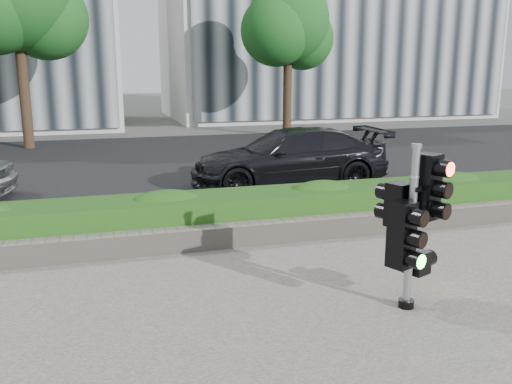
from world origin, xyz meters
TOP-DOWN VIEW (x-y plane):
  - ground at (0.00, 0.00)m, footprint 120.00×120.00m
  - road at (0.00, 10.00)m, footprint 60.00×13.00m
  - curb at (0.00, 3.15)m, footprint 60.00×0.25m
  - stone_wall at (0.00, 1.90)m, footprint 12.00×0.32m
  - hedge at (0.00, 2.55)m, footprint 12.00×1.00m
  - building_right at (11.00, 25.00)m, footprint 18.00×10.00m
  - tree_right at (5.48, 15.55)m, footprint 4.10×3.58m
  - traffic_signal at (1.13, -0.83)m, footprint 0.70×0.62m
  - car_dark at (2.12, 5.92)m, footprint 4.69×1.91m

SIDE VIEW (x-z plane):
  - ground at x=0.00m, z-range 0.00..0.00m
  - road at x=0.00m, z-range 0.00..0.02m
  - curb at x=0.00m, z-range 0.00..0.12m
  - stone_wall at x=0.00m, z-range 0.03..0.37m
  - hedge at x=0.00m, z-range 0.03..0.71m
  - car_dark at x=2.12m, z-range 0.02..1.38m
  - traffic_signal at x=1.13m, z-range 0.13..2.04m
  - tree_right at x=5.48m, z-range 1.22..7.75m
  - building_right at x=11.00m, z-range 0.00..12.00m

